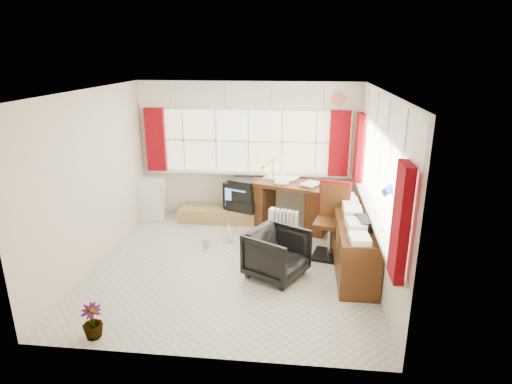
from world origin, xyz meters
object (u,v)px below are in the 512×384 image
office_chair (277,254)px  crt_tv (242,195)px  desk_lamp (273,165)px  mini_fridge (153,197)px  tv_bench (218,214)px  desk (290,202)px  radiator (285,232)px  task_chair (332,217)px  credenza (353,240)px

office_chair → crt_tv: size_ratio=1.07×
desk_lamp → mini_fridge: size_ratio=0.54×
office_chair → mini_fridge: (-2.46, 2.03, 0.04)m
office_chair → tv_bench: (-1.21, 1.95, -0.21)m
desk → radiator: (-0.04, -0.88, -0.20)m
desk → radiator: desk is taller
desk_lamp → mini_fridge: desk_lamp is taller
desk → mini_fridge: bearing=175.8°
desk_lamp → task_chair: (0.98, -1.11, -0.50)m
tv_bench → office_chair: bearing=-58.2°
crt_tv → desk: bearing=-10.8°
desk → radiator: bearing=-92.7°
office_chair → radiator: bearing=25.1°
task_chair → mini_fridge: (-3.25, 1.24, -0.23)m
task_chair → desk_lamp: bearing=131.4°
desk_lamp → credenza: bearing=-49.4°
desk_lamp → mini_fridge: bearing=176.8°
task_chair → office_chair: bearing=-134.9°
tv_bench → crt_tv: size_ratio=2.02×
crt_tv → mini_fridge: 1.71m
radiator → desk: bearing=87.3°
task_chair → office_chair: 1.15m
task_chair → tv_bench: (-2.00, 1.16, -0.48)m
desk → credenza: bearing=-55.8°
desk_lamp → task_chair: bearing=-48.6°
radiator → crt_tv: crt_tv is taller
desk_lamp → radiator: size_ratio=0.67×
credenza → crt_tv: bearing=139.2°
desk_lamp → task_chair: desk_lamp is taller
task_chair → crt_tv: (-1.54, 1.22, -0.11)m
tv_bench → mini_fridge: (-1.25, 0.08, 0.26)m
task_chair → mini_fridge: 3.48m
crt_tv → tv_bench: bearing=-172.7°
tv_bench → crt_tv: (0.45, 0.06, 0.37)m
desk_lamp → crt_tv: 0.83m
desk → tv_bench: desk is taller
task_chair → crt_tv: size_ratio=1.65×
mini_fridge → radiator: bearing=-22.9°
radiator → tv_bench: (-1.28, 0.99, -0.13)m
radiator → desk_lamp: bearing=105.6°
task_chair → tv_bench: task_chair is taller
desk_lamp → task_chair: size_ratio=0.36×
radiator → tv_bench: radiator is taller
office_chair → radiator: office_chair is taller
credenza → mini_fridge: (-3.53, 1.60, -0.02)m
credenza → crt_tv: credenza is taller
desk → desk_lamp: size_ratio=3.82×
office_chair → tv_bench: bearing=60.8°
task_chair → radiator: task_chair is taller
office_chair → credenza: (1.07, 0.43, 0.06)m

